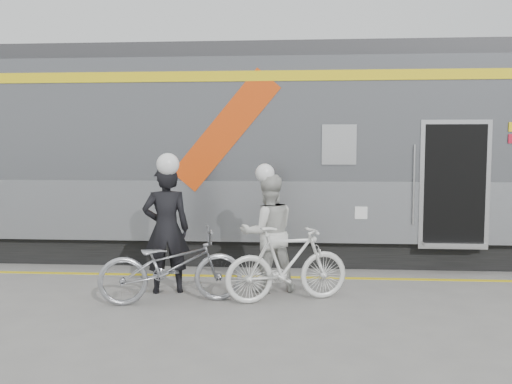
# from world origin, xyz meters

# --- Properties ---
(ground) EXTENTS (90.00, 90.00, 0.00)m
(ground) POSITION_xyz_m (0.00, 0.00, 0.00)
(ground) COLOR slate
(ground) RESTS_ON ground
(train) EXTENTS (24.00, 3.17, 4.10)m
(train) POSITION_xyz_m (1.79, 4.19, 2.05)
(train) COLOR black
(train) RESTS_ON ground
(safety_strip) EXTENTS (24.00, 0.12, 0.01)m
(safety_strip) POSITION_xyz_m (0.00, 2.15, 0.00)
(safety_strip) COLOR yellow
(safety_strip) RESTS_ON ground
(man) EXTENTS (0.80, 0.63, 1.93)m
(man) POSITION_xyz_m (-0.73, 1.09, 0.97)
(man) COLOR black
(man) RESTS_ON ground
(bicycle_left) EXTENTS (2.14, 1.22, 1.07)m
(bicycle_left) POSITION_xyz_m (-0.53, 0.54, 0.53)
(bicycle_left) COLOR #94969B
(bicycle_left) RESTS_ON ground
(woman) EXTENTS (1.04, 0.92, 1.80)m
(woman) POSITION_xyz_m (0.81, 1.28, 0.90)
(woman) COLOR beige
(woman) RESTS_ON ground
(bicycle_right) EXTENTS (1.88, 1.06, 1.09)m
(bicycle_right) POSITION_xyz_m (1.11, 0.73, 0.54)
(bicycle_right) COLOR silver
(bicycle_right) RESTS_ON ground
(helmet_man) EXTENTS (0.34, 0.34, 0.34)m
(helmet_man) POSITION_xyz_m (-0.73, 1.09, 2.10)
(helmet_man) COLOR white
(helmet_man) RESTS_ON man
(helmet_woman) EXTENTS (0.29, 0.29, 0.29)m
(helmet_woman) POSITION_xyz_m (0.81, 1.28, 1.94)
(helmet_woman) COLOR white
(helmet_woman) RESTS_ON woman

